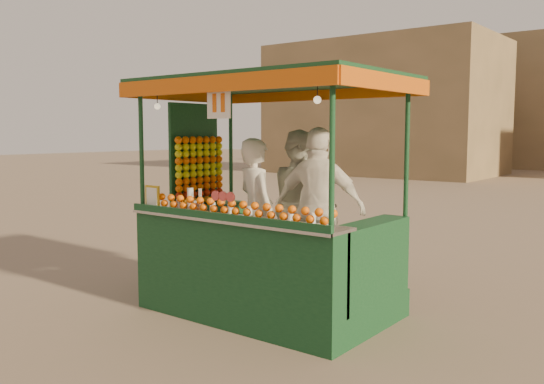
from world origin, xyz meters
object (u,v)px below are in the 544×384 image
Objects in this scene: vendor_left at (256,212)px; vendor_right at (319,208)px; juice_cart at (258,238)px; vendor_middle at (302,203)px.

vendor_right reaches higher than vendor_left.
juice_cart reaches higher than vendor_middle.
vendor_middle is at bearing -48.91° from vendor_right.
juice_cart is at bearing 19.82° from vendor_right.
juice_cart reaches higher than vendor_left.
vendor_left is at bearing 138.99° from juice_cart.
juice_cart is at bearing 125.74° from vendor_middle.
vendor_right reaches higher than vendor_middle.
juice_cart is 0.71m from vendor_right.
vendor_right is (0.54, 0.34, 0.33)m from juice_cart.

